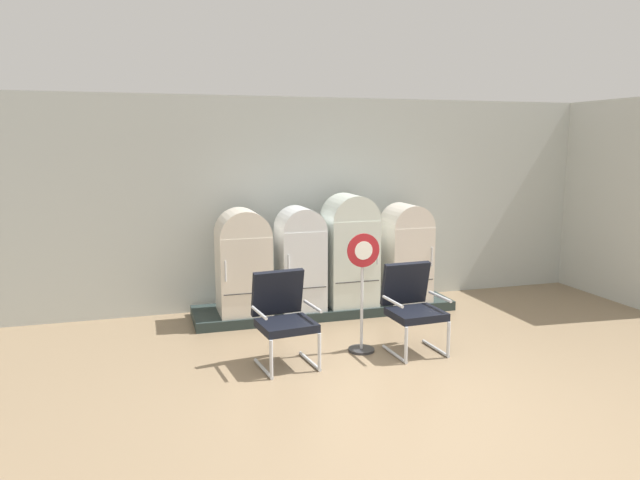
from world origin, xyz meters
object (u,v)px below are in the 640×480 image
refrigerator_0 (243,259)px  sign_stand (362,299)px  refrigerator_2 (350,246)px  refrigerator_3 (406,250)px  armchair_right (412,303)px  armchair_left (283,314)px  refrigerator_1 (300,255)px

refrigerator_0 → sign_stand: refrigerator_0 is taller
refrigerator_2 → refrigerator_3: refrigerator_2 is taller
refrigerator_3 → sign_stand: bearing=-129.5°
refrigerator_0 → refrigerator_2: bearing=-0.2°
armchair_right → refrigerator_2: bearing=95.9°
refrigerator_3 → armchair_left: refrigerator_3 is taller
refrigerator_1 → refrigerator_2: size_ratio=0.90×
refrigerator_0 → armchair_right: refrigerator_0 is taller
refrigerator_3 → armchair_right: refrigerator_3 is taller
refrigerator_0 → armchair_left: size_ratio=1.37×
armchair_left → refrigerator_3: bearing=36.4°
refrigerator_1 → sign_stand: (0.34, -1.59, -0.25)m
refrigerator_2 → armchair_left: refrigerator_2 is taller
refrigerator_1 → sign_stand: size_ratio=1.01×
refrigerator_0 → armchair_left: bearing=-84.7°
refrigerator_2 → armchair_right: 1.79m
armchair_right → sign_stand: sign_stand is taller
refrigerator_0 → refrigerator_3: same height
refrigerator_2 → sign_stand: size_ratio=1.12×
refrigerator_2 → armchair_right: refrigerator_2 is taller
refrigerator_1 → armchair_right: (0.94, -1.72, -0.32)m
refrigerator_0 → refrigerator_2: 1.57m
refrigerator_3 → sign_stand: (-1.30, -1.58, -0.25)m
refrigerator_0 → armchair_right: 2.49m
refrigerator_1 → armchair_right: bearing=-61.4°
refrigerator_2 → sign_stand: bearing=-104.4°
refrigerator_1 → armchair_left: (-0.65, -1.70, -0.32)m
refrigerator_3 → sign_stand: refrigerator_3 is taller
refrigerator_0 → refrigerator_1: (0.81, -0.02, 0.01)m
refrigerator_0 → refrigerator_3: 2.46m
armchair_left → armchair_right: bearing=-0.7°
refrigerator_1 → refrigerator_3: (1.65, -0.00, -0.00)m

